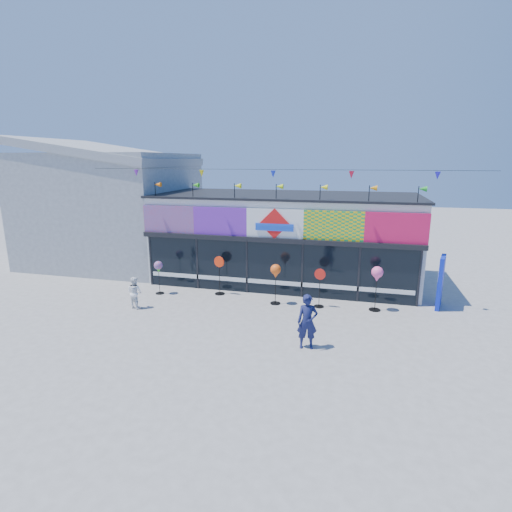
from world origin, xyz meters
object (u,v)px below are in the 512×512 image
(spinner_1, at_px, (219,274))
(spinner_2, at_px, (276,272))
(spinner_4, at_px, (377,275))
(child, at_px, (135,292))
(spinner_0, at_px, (158,268))
(adult_man, at_px, (307,322))
(spinner_3, at_px, (320,287))
(blue_sign, at_px, (441,282))

(spinner_1, relative_size, spinner_2, 1.02)
(spinner_1, xyz_separation_m, spinner_4, (6.45, -0.33, 0.51))
(spinner_4, distance_m, child, 9.38)
(spinner_0, distance_m, adult_man, 7.72)
(spinner_0, xyz_separation_m, spinner_2, (5.13, 0.00, 0.15))
(spinner_0, height_order, spinner_3, spinner_3)
(spinner_3, height_order, adult_man, adult_man)
(spinner_0, height_order, child, spinner_0)
(spinner_3, distance_m, child, 7.24)
(spinner_2, distance_m, child, 5.58)
(spinner_2, xyz_separation_m, adult_man, (1.72, -3.57, -0.46))
(spinner_4, bearing_deg, child, -167.50)
(spinner_4, distance_m, adult_man, 4.42)
(spinner_3, bearing_deg, spinner_4, 4.47)
(spinner_2, bearing_deg, spinner_1, 167.30)
(blue_sign, distance_m, adult_man, 6.62)
(spinner_1, relative_size, child, 1.34)
(spinner_3, bearing_deg, spinner_1, 173.38)
(spinner_3, bearing_deg, child, -165.13)
(spinner_0, xyz_separation_m, spinner_4, (9.00, 0.25, 0.24))
(spinner_1, bearing_deg, adult_man, -44.04)
(spinner_3, bearing_deg, spinner_0, -179.34)
(blue_sign, relative_size, spinner_1, 1.23)
(spinner_2, bearing_deg, adult_man, -64.29)
(spinner_0, relative_size, child, 1.16)
(spinner_0, xyz_separation_m, spinner_3, (6.87, 0.08, -0.34))
(spinner_1, bearing_deg, spinner_0, -167.19)
(spinner_2, bearing_deg, blue_sign, 10.67)
(spinner_2, height_order, spinner_4, spinner_4)
(child, bearing_deg, spinner_4, -151.64)
(spinner_2, bearing_deg, spinner_3, 2.57)
(spinner_3, distance_m, adult_man, 3.65)
(blue_sign, xyz_separation_m, child, (-11.56, -2.97, -0.41))
(blue_sign, bearing_deg, spinner_2, -155.03)
(spinner_0, bearing_deg, adult_man, -27.53)
(spinner_2, distance_m, spinner_4, 3.89)
(blue_sign, bearing_deg, spinner_1, -161.77)
(spinner_4, height_order, child, spinner_4)
(spinner_0, distance_m, spinner_1, 2.63)
(spinner_3, relative_size, child, 1.24)
(spinner_1, distance_m, child, 3.58)
(spinner_1, relative_size, adult_man, 0.98)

